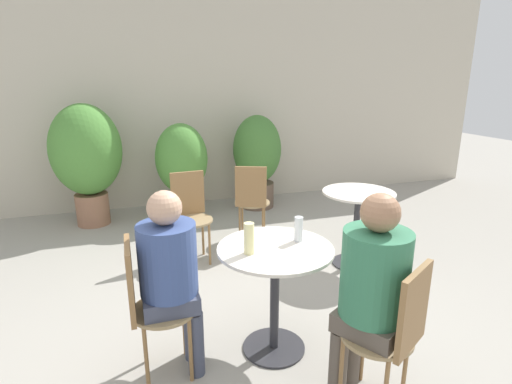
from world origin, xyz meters
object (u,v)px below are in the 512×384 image
Objects in this scene: cafe_table_far at (357,213)px; bistro_chair_2 at (190,209)px; seated_person_0 at (171,269)px; potted_plant_2 at (257,157)px; bistro_chair_1 at (395,328)px; seated_person_1 at (371,285)px; cafe_table_near at (275,274)px; bistro_chair_0 at (147,298)px; beer_glass_0 at (299,229)px; bistro_chair_3 at (252,197)px; potted_plant_0 at (86,154)px; potted_plant_1 at (182,164)px; beer_glass_1 at (249,238)px.

bistro_chair_2 is at bearing 157.61° from cafe_table_far.
potted_plant_2 is at bearing -26.93° from seated_person_0.
bistro_chair_1 is 0.24m from seated_person_1.
bistro_chair_1 is at bearing -59.34° from cafe_table_near.
bistro_chair_1 is (1.19, -0.67, 0.00)m from bistro_chair_0.
beer_glass_0 is at bearing -137.90° from cafe_table_far.
potted_plant_2 is (0.45, 1.21, 0.19)m from bistro_chair_3.
potted_plant_0 is 1.15× the size of potted_plant_2.
potted_plant_2 reaches higher than bistro_chair_2.
seated_person_0 is 0.79× the size of potted_plant_0.
bistro_chair_2 is at bearing -12.77° from seated_person_0.
cafe_table_near is at bearing -85.71° from potted_plant_1.
cafe_table_near and cafe_table_far have the same top height.
potted_plant_2 is (-0.35, 2.02, 0.18)m from cafe_table_far.
potted_plant_2 reaches higher than beer_glass_0.
bistro_chair_3 is at bearing -34.22° from potted_plant_0.
bistro_chair_2 is at bearing 107.69° from beer_glass_0.
beer_glass_0 reaches higher than bistro_chair_0.
bistro_chair_2 is 1.00× the size of bistro_chair_3.
bistro_chair_0 is 1.00× the size of bistro_chair_1.
bistro_chair_2 is 4.51× the size of beer_glass_1.
bistro_chair_0 is at bearing -101.42° from potted_plant_1.
potted_plant_2 is (0.50, 3.53, -0.00)m from seated_person_1.
bistro_chair_1 is at bearing -115.38° from cafe_table_far.
cafe_table_near is 0.34m from beer_glass_1.
beer_glass_0 is at bearing -102.56° from potted_plant_2.
bistro_chair_0 is 1.00× the size of bistro_chair_2.
bistro_chair_2 is (-1.49, 0.61, -0.01)m from cafe_table_far.
potted_plant_2 reaches higher than bistro_chair_1.
potted_plant_2 is at bearing 74.44° from cafe_table_near.
potted_plant_1 is at bearing -12.08° from bistro_chair_0.
bistro_chair_1 is at bearing -72.91° from beer_glass_0.
seated_person_0 is 0.83m from beer_glass_0.
cafe_table_near is at bearing -163.43° from beer_glass_0.
cafe_table_far is 2.35m from potted_plant_1.
cafe_table_near is 0.32m from beer_glass_0.
beer_glass_0 reaches higher than bistro_chair_3.
beer_glass_0 is at bearing -87.00° from bistro_chair_0.
seated_person_1 is (-0.05, -2.32, 0.19)m from bistro_chair_3.
seated_person_1 reaches higher than bistro_chair_0.
potted_plant_0 is at bearing 141.82° from cafe_table_far.
seated_person_1 is at bearing -77.85° from bistro_chair_2.
bistro_chair_2 is 0.68× the size of potted_plant_2.
bistro_chair_3 is 0.68× the size of potted_plant_2.
beer_glass_1 is (-0.18, -0.04, 0.28)m from cafe_table_near.
bistro_chair_0 is at bearing -60.00° from bistro_chair_1.
bistro_chair_1 is at bearing 112.40° from bistro_chair_3.
potted_plant_1 reaches higher than seated_person_1.
bistro_chair_0 is 0.68× the size of potted_plant_2.
potted_plant_0 is at bearing 12.35° from seated_person_0.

